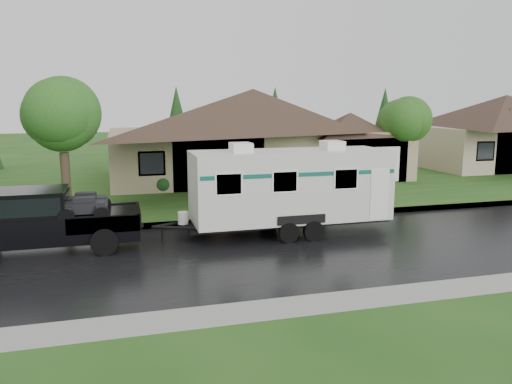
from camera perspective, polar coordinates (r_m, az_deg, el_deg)
ground at (r=19.19m, az=4.83°, el=-4.61°), size 140.00×140.00×0.00m
road at (r=17.40m, az=7.12°, el=-6.20°), size 140.00×8.00×0.01m
curb at (r=21.24m, az=2.74°, el=-2.93°), size 140.00×0.50×0.15m
lawn at (r=33.38m, az=-4.08°, el=1.88°), size 140.00×26.00×0.15m
house_main at (r=32.46m, az=0.26°, el=7.91°), size 19.44×10.80×6.90m
house_neighbor at (r=42.84m, az=26.95°, el=7.01°), size 15.12×9.72×6.45m
tree_left_green at (r=23.41m, az=-21.31°, el=7.89°), size 3.56×3.56×5.89m
tree_right_green at (r=31.72m, az=16.77°, el=7.82°), size 3.19×3.19×5.28m
shrub_row at (r=28.32m, az=2.16°, el=1.58°), size 13.60×1.00×1.00m
pickup_truck at (r=18.00m, az=-23.69°, el=-2.78°), size 6.27×2.38×2.09m
travel_trailer at (r=18.69m, az=3.91°, el=0.77°), size 7.73×2.72×3.47m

